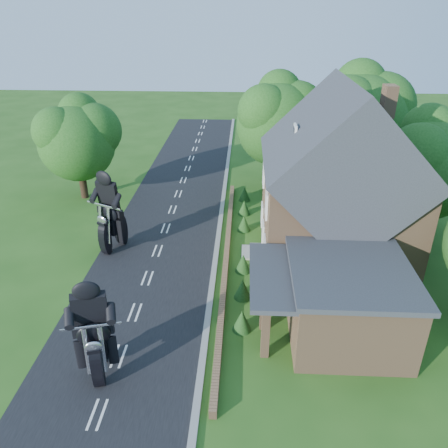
{
  "coord_description": "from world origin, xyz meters",
  "views": [
    {
      "loc": [
        5.27,
        -16.99,
        13.68
      ],
      "look_at": [
        4.2,
        4.38,
        2.8
      ],
      "focal_mm": 35.0,
      "sensor_mm": 36.0,
      "label": 1
    }
  ],
  "objects_px": {
    "annex": "(344,299)",
    "motorcycle_follow": "(114,238)",
    "garden_wall": "(226,258)",
    "motorcycle_lead": "(99,361)",
    "house": "(337,189)"
  },
  "relations": [
    {
      "from": "annex",
      "to": "motorcycle_follow",
      "type": "relative_size",
      "value": 4.23
    },
    {
      "from": "motorcycle_lead",
      "to": "motorcycle_follow",
      "type": "height_order",
      "value": "motorcycle_follow"
    },
    {
      "from": "annex",
      "to": "motorcycle_follow",
      "type": "distance_m",
      "value": 14.38
    },
    {
      "from": "garden_wall",
      "to": "house",
      "type": "bearing_deg",
      "value": 9.17
    },
    {
      "from": "house",
      "to": "motorcycle_lead",
      "type": "bearing_deg",
      "value": -137.52
    },
    {
      "from": "house",
      "to": "annex",
      "type": "height_order",
      "value": "house"
    },
    {
      "from": "annex",
      "to": "motorcycle_lead",
      "type": "bearing_deg",
      "value": -162.64
    },
    {
      "from": "motorcycle_follow",
      "to": "garden_wall",
      "type": "bearing_deg",
      "value": -164.17
    },
    {
      "from": "garden_wall",
      "to": "annex",
      "type": "bearing_deg",
      "value": -46.16
    },
    {
      "from": "garden_wall",
      "to": "annex",
      "type": "relative_size",
      "value": 3.12
    },
    {
      "from": "garden_wall",
      "to": "annex",
      "type": "xyz_separation_m",
      "value": [
        5.57,
        -5.8,
        1.57
      ]
    },
    {
      "from": "garden_wall",
      "to": "motorcycle_lead",
      "type": "relative_size",
      "value": 14.58
    },
    {
      "from": "house",
      "to": "motorcycle_follow",
      "type": "distance_m",
      "value": 13.66
    },
    {
      "from": "garden_wall",
      "to": "annex",
      "type": "distance_m",
      "value": 8.19
    },
    {
      "from": "house",
      "to": "motorcycle_follow",
      "type": "height_order",
      "value": "house"
    }
  ]
}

